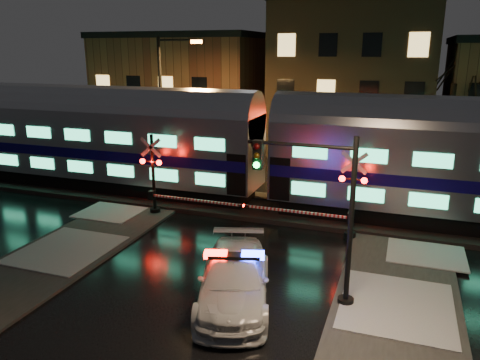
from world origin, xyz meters
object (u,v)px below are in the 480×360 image
at_px(crossing_signal_right, 343,202).
at_px(crossing_signal_left, 159,183).
at_px(traffic_light, 322,217).
at_px(streetlight, 165,99).
at_px(police_car, 234,279).

xyz_separation_m(crossing_signal_right, crossing_signal_left, (-9.04, -0.00, -0.00)).
distance_m(traffic_light, streetlight, 17.50).
bearing_deg(traffic_light, police_car, -167.89).
distance_m(police_car, crossing_signal_left, 9.28).
relative_size(police_car, traffic_light, 1.06).
bearing_deg(crossing_signal_left, traffic_light, -32.14).
bearing_deg(crossing_signal_left, police_car, -45.85).
bearing_deg(traffic_light, crossing_signal_left, 140.55).
bearing_deg(crossing_signal_left, streetlight, 114.86).
bearing_deg(police_car, crossing_signal_left, 117.56).
xyz_separation_m(police_car, streetlight, (-9.54, 13.32, 4.30)).
bearing_deg(streetlight, traffic_light, -45.51).
distance_m(police_car, streetlight, 16.94).
bearing_deg(crossing_signal_right, crossing_signal_left, -180.00).
height_order(crossing_signal_left, traffic_light, traffic_light).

